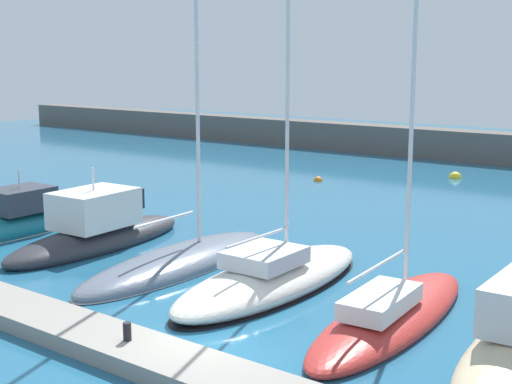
% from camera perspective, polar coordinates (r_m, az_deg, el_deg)
% --- Properties ---
extents(ground_plane, '(120.00, 120.00, 0.00)m').
position_cam_1_polar(ground_plane, '(18.13, -3.74, -12.36)').
color(ground_plane, '#236084').
extents(dock_pier, '(32.07, 1.71, 0.43)m').
position_cam_1_polar(dock_pier, '(17.08, -7.00, -13.12)').
color(dock_pier, gray).
rests_on(dock_pier, ground_plane).
extents(motorboat_teal_nearest, '(2.40, 7.45, 2.93)m').
position_cam_1_polar(motorboat_teal_nearest, '(30.96, -18.55, -2.35)').
color(motorboat_teal_nearest, '#19707F').
rests_on(motorboat_teal_nearest, ground_plane).
extents(motorboat_charcoal_second, '(3.12, 8.66, 3.38)m').
position_cam_1_polar(motorboat_charcoal_second, '(28.16, -12.32, -3.02)').
color(motorboat_charcoal_second, '#2D2D33').
rests_on(motorboat_charcoal_second, ground_plane).
extents(sailboat_slate_third, '(3.14, 9.59, 15.68)m').
position_cam_1_polar(sailboat_slate_third, '(25.04, -6.03, -5.40)').
color(sailboat_slate_third, slate).
rests_on(sailboat_slate_third, ground_plane).
extents(sailboat_ivory_fourth, '(3.03, 8.95, 17.90)m').
position_cam_1_polar(sailboat_ivory_fourth, '(22.55, 1.24, -6.65)').
color(sailboat_ivory_fourth, silver).
rests_on(sailboat_ivory_fourth, ground_plane).
extents(sailboat_red_fifth, '(3.01, 9.11, 18.23)m').
position_cam_1_polar(sailboat_red_fifth, '(20.13, 10.57, -9.18)').
color(sailboat_red_fifth, '#B72D28').
rests_on(sailboat_red_fifth, ground_plane).
extents(mooring_buoy_orange, '(0.52, 0.52, 0.52)m').
position_cam_1_polar(mooring_buoy_orange, '(42.08, 4.89, 0.88)').
color(mooring_buoy_orange, orange).
rests_on(mooring_buoy_orange, ground_plane).
extents(mooring_buoy_yellow, '(0.76, 0.76, 0.76)m').
position_cam_1_polar(mooring_buoy_yellow, '(44.48, 15.34, 1.06)').
color(mooring_buoy_yellow, yellow).
rests_on(mooring_buoy_yellow, ground_plane).
extents(dock_bollard, '(0.20, 0.20, 0.44)m').
position_cam_1_polar(dock_bollard, '(17.79, -10.07, -10.72)').
color(dock_bollard, black).
rests_on(dock_bollard, dock_pier).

